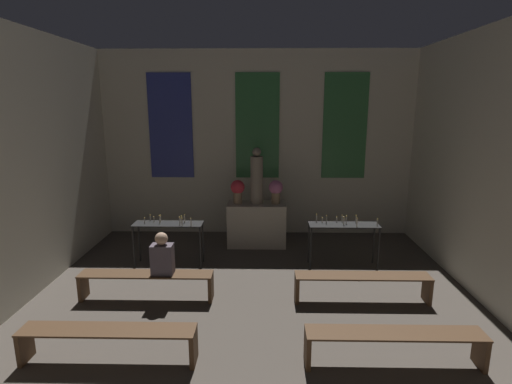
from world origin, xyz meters
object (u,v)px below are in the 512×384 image
(altar, at_px, (257,224))
(person_seated, at_px, (162,256))
(statue, at_px, (257,178))
(pew_back_left, at_px, (146,280))
(candle_rack_right, at_px, (344,230))
(pew_back_right, at_px, (362,282))
(candle_rack_left, at_px, (168,229))
(flower_vase_right, at_px, (276,190))
(flower_vase_left, at_px, (238,190))
(pew_third_right, at_px, (395,341))
(pew_third_left, at_px, (108,337))

(altar, bearing_deg, person_seated, -119.44)
(statue, bearing_deg, pew_back_left, -123.93)
(candle_rack_right, bearing_deg, pew_back_right, -88.21)
(candle_rack_left, bearing_deg, flower_vase_right, 29.09)
(flower_vase_right, relative_size, pew_back_right, 0.24)
(pew_back_left, bearing_deg, altar, 56.07)
(altar, xyz_separation_m, pew_back_left, (-1.81, -2.69, -0.15))
(pew_back_left, bearing_deg, flower_vase_left, 62.93)
(flower_vase_left, height_order, flower_vase_right, same)
(candle_rack_left, relative_size, pew_third_right, 0.62)
(altar, xyz_separation_m, candle_rack_right, (1.77, -1.22, 0.26))
(candle_rack_left, bearing_deg, pew_third_left, -90.85)
(pew_third_left, bearing_deg, candle_rack_left, 89.15)
(candle_rack_right, bearing_deg, altar, 145.31)
(pew_third_right, relative_size, pew_back_right, 1.00)
(statue, relative_size, person_seated, 1.79)
(candle_rack_left, xyz_separation_m, pew_third_left, (-0.05, -3.16, -0.42))
(candle_rack_left, bearing_deg, pew_third_right, -41.42)
(candle_rack_right, xyz_separation_m, pew_third_left, (-3.58, -3.16, -0.42))
(altar, bearing_deg, pew_third_left, -112.47)
(altar, xyz_separation_m, candle_rack_left, (-1.77, -1.22, 0.26))
(flower_vase_left, relative_size, person_seated, 0.76)
(pew_third_right, bearing_deg, statue, 112.47)
(statue, bearing_deg, candle_rack_left, -145.25)
(flower_vase_right, height_order, pew_back_left, flower_vase_right)
(pew_back_right, bearing_deg, altar, 123.93)
(altar, height_order, statue, statue)
(statue, xyz_separation_m, candle_rack_right, (1.77, -1.22, -0.83))
(pew_third_right, height_order, pew_back_right, same)
(flower_vase_left, distance_m, pew_third_left, 4.69)
(flower_vase_right, relative_size, candle_rack_left, 0.39)
(statue, height_order, pew_back_left, statue)
(pew_back_right, relative_size, person_seated, 3.10)
(candle_rack_left, height_order, pew_back_right, candle_rack_left)
(flower_vase_left, bearing_deg, altar, 0.00)
(altar, bearing_deg, pew_back_left, -123.93)
(flower_vase_left, relative_size, flower_vase_right, 1.00)
(candle_rack_left, height_order, pew_third_right, candle_rack_left)
(candle_rack_left, bearing_deg, pew_back_left, -91.83)
(pew_third_left, height_order, person_seated, person_seated)
(flower_vase_left, distance_m, flower_vase_right, 0.87)
(statue, xyz_separation_m, flower_vase_left, (-0.44, 0.00, -0.27))
(altar, bearing_deg, flower_vase_left, 180.00)
(statue, distance_m, pew_back_right, 3.48)
(flower_vase_right, distance_m, candle_rack_right, 1.89)
(flower_vase_left, height_order, pew_back_right, flower_vase_left)
(flower_vase_left, relative_size, pew_third_left, 0.24)
(candle_rack_right, bearing_deg, pew_third_right, -89.17)
(statue, height_order, candle_rack_right, statue)
(pew_third_left, relative_size, pew_third_right, 1.00)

